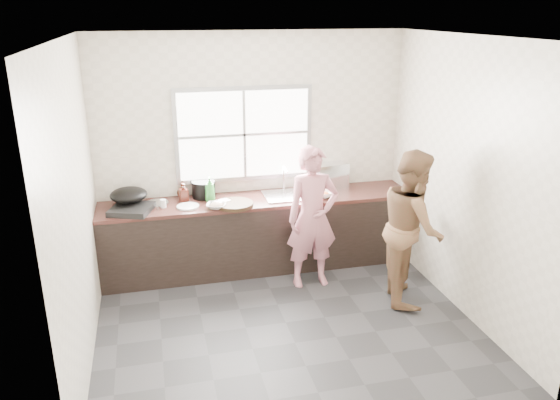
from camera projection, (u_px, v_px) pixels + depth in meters
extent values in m
cube|color=#2C2C2F|center=(286.00, 323.00, 5.37)|extent=(3.60, 3.20, 0.01)
cube|color=silver|center=(287.00, 36.00, 4.47)|extent=(3.60, 3.20, 0.01)
cube|color=beige|center=(253.00, 150.00, 6.39)|extent=(3.60, 0.01, 2.70)
cube|color=silver|center=(75.00, 209.00, 4.52)|extent=(0.01, 3.20, 2.70)
cube|color=beige|center=(465.00, 179.00, 5.32)|extent=(0.01, 3.20, 2.70)
cube|color=beige|center=(349.00, 272.00, 3.45)|extent=(3.60, 0.01, 2.70)
cube|color=black|center=(259.00, 234.00, 6.41)|extent=(3.60, 0.62, 0.82)
cube|color=#391C17|center=(258.00, 200.00, 6.27)|extent=(3.60, 0.64, 0.04)
cube|color=silver|center=(288.00, 196.00, 6.34)|extent=(0.55, 0.45, 0.02)
cylinder|color=silver|center=(284.00, 179.00, 6.48)|extent=(0.02, 0.02, 0.30)
cube|color=#9EA0A5|center=(244.00, 134.00, 6.29)|extent=(1.60, 0.05, 1.10)
cube|color=white|center=(244.00, 135.00, 6.26)|extent=(1.50, 0.01, 1.00)
imported|color=#C67784|center=(312.00, 222.00, 5.91)|extent=(0.54, 0.36, 1.47)
imported|color=brown|center=(412.00, 227.00, 5.59)|extent=(0.80, 0.92, 1.61)
cylinder|color=black|center=(235.00, 204.00, 6.01)|extent=(0.53, 0.53, 0.04)
cube|color=#B1B3B8|center=(220.00, 201.00, 6.04)|extent=(0.24, 0.19, 0.01)
imported|color=silver|center=(216.00, 206.00, 5.95)|extent=(0.27, 0.27, 0.05)
imported|color=white|center=(323.00, 195.00, 6.29)|extent=(0.19, 0.19, 0.06)
imported|color=silver|center=(317.00, 196.00, 6.24)|extent=(0.23, 0.23, 0.07)
cylinder|color=black|center=(204.00, 189.00, 6.27)|extent=(0.34, 0.34, 0.19)
cylinder|color=silver|center=(188.00, 207.00, 5.98)|extent=(0.32, 0.32, 0.02)
imported|color=green|center=(210.00, 189.00, 6.12)|extent=(0.13, 0.13, 0.29)
imported|color=#471A11|center=(184.00, 193.00, 6.16)|extent=(0.10, 0.10, 0.19)
imported|color=#401B10|center=(183.00, 191.00, 6.26)|extent=(0.16, 0.16, 0.16)
cylinder|color=white|center=(163.00, 203.00, 5.96)|extent=(0.07, 0.07, 0.09)
cube|color=black|center=(132.00, 209.00, 5.83)|extent=(0.52, 0.52, 0.06)
ellipsoid|color=black|center=(129.00, 195.00, 5.96)|extent=(0.46, 0.46, 0.15)
cube|color=silver|center=(329.00, 175.00, 6.63)|extent=(0.44, 0.34, 0.30)
cylinder|color=#BABDC2|center=(156.00, 203.00, 6.09)|extent=(0.35, 0.35, 0.01)
cylinder|color=silver|center=(146.00, 205.00, 6.03)|extent=(0.26, 0.26, 0.01)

